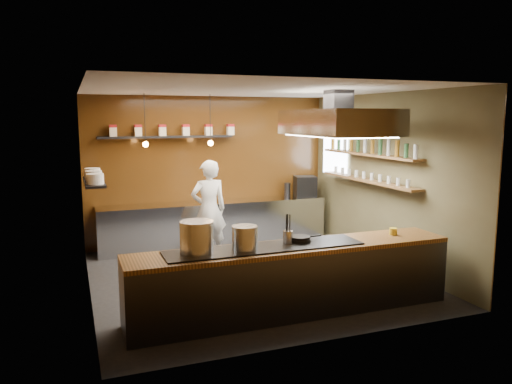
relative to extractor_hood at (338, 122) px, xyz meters
name	(u,v)px	position (x,y,z in m)	size (l,w,h in m)	color
floor	(252,277)	(-1.30, 0.40, -2.51)	(5.00, 5.00, 0.00)	black
back_wall	(210,170)	(-1.30, 2.90, -1.01)	(5.00, 5.00, 0.00)	#3C210B
left_wall	(86,194)	(-3.80, 0.40, -1.01)	(5.00, 5.00, 0.00)	#3C210B
right_wall	(385,179)	(1.20, 0.40, -1.01)	(5.00, 5.00, 0.00)	#4E472C
ceiling	(252,90)	(-1.30, 0.40, 0.49)	(5.00, 5.00, 0.00)	silver
window_pane	(335,150)	(1.15, 2.10, -0.61)	(1.00, 1.00, 0.00)	white
prep_counter	(215,224)	(-1.30, 2.57, -2.06)	(4.60, 0.65, 0.90)	silver
pass_counter	(293,279)	(-1.30, -1.20, -2.04)	(4.40, 0.72, 0.94)	#38383D
tin_shelf	(167,137)	(-2.20, 2.76, -0.31)	(2.60, 0.26, 0.04)	black
plate_shelf	(94,182)	(-3.64, 1.40, -0.96)	(0.30, 1.40, 0.04)	black
bottle_shelf_upper	(369,154)	(1.04, 0.70, -0.59)	(0.26, 2.80, 0.04)	brown
bottle_shelf_lower	(368,180)	(1.04, 0.70, -1.06)	(0.26, 2.80, 0.04)	brown
extractor_hood	(338,122)	(0.00, 0.00, 0.00)	(1.20, 2.00, 0.72)	#38383D
pendant_left	(146,141)	(-2.70, 2.10, -0.35)	(0.10, 0.10, 0.95)	black
pendant_right	(211,140)	(-1.50, 2.10, -0.35)	(0.10, 0.10, 0.95)	black
storage_tins	(174,130)	(-2.05, 2.76, -0.17)	(2.43, 0.13, 0.22)	beige
plate_stacks	(94,176)	(-3.64, 1.40, -0.86)	(0.26, 1.16, 0.16)	white
bottles	(369,147)	(1.04, 0.70, -0.45)	(0.06, 2.66, 0.24)	silver
wine_glasses	(368,176)	(1.04, 0.70, -0.97)	(0.07, 2.37, 0.13)	silver
stockpot_large	(197,237)	(-2.59, -1.18, -1.37)	(0.41, 0.41, 0.40)	silver
stockpot_small	(245,238)	(-1.99, -1.24, -1.41)	(0.32, 0.32, 0.30)	silver
utensil_crock	(288,237)	(-1.36, -1.14, -1.48)	(0.13, 0.13, 0.17)	#B8BABF
frying_pan	(300,239)	(-1.16, -1.10, -1.53)	(0.46, 0.29, 0.07)	black
butter_jar	(393,231)	(0.28, -1.15, -1.54)	(0.11, 0.11, 0.10)	gold
espresso_machine	(305,186)	(0.69, 2.54, -1.39)	(0.44, 0.42, 0.44)	black
chef	(209,209)	(-1.65, 1.75, -1.60)	(0.66, 0.43, 1.82)	silver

